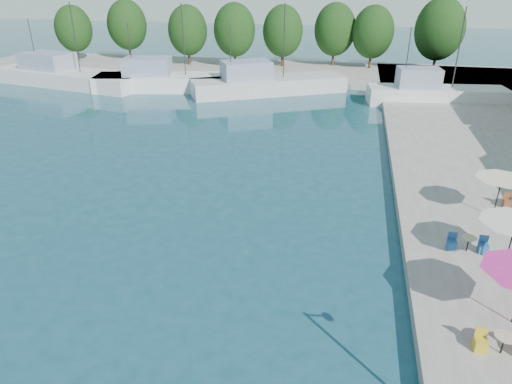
% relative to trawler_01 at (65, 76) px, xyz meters
% --- Properties ---
extents(quay_far, '(90.00, 16.00, 0.60)m').
position_rel_trawler_01_xyz_m(quay_far, '(24.87, 12.71, -0.77)').
color(quay_far, gray).
rests_on(quay_far, ground).
extents(trawler_01, '(21.16, 9.34, 10.20)m').
position_rel_trawler_01_xyz_m(trawler_01, '(0.00, 0.00, 0.00)').
color(trawler_01, silver).
rests_on(trawler_01, ground).
extents(trawler_02, '(18.54, 8.48, 10.20)m').
position_rel_trawler_01_xyz_m(trawler_02, '(13.71, -0.09, 0.00)').
color(trawler_02, white).
rests_on(trawler_02, ground).
extents(trawler_03, '(18.05, 12.64, 10.20)m').
position_rel_trawler_01_xyz_m(trawler_03, '(25.54, 0.70, 0.00)').
color(trawler_03, silver).
rests_on(trawler_03, ground).
extents(trawler_04, '(14.72, 5.47, 10.20)m').
position_rel_trawler_01_xyz_m(trawler_04, '(44.14, -0.47, 0.00)').
color(trawler_04, silver).
rests_on(trawler_04, ground).
extents(tree_01, '(5.48, 5.48, 8.11)m').
position_rel_trawler_01_xyz_m(tree_01, '(-6.73, 13.79, 4.21)').
color(tree_01, '#3F2B19').
rests_on(tree_01, quay_far).
extents(tree_02, '(5.97, 5.97, 8.83)m').
position_rel_trawler_01_xyz_m(tree_02, '(0.61, 16.87, 4.63)').
color(tree_02, '#3F2B19').
rests_on(tree_02, quay_far).
extents(tree_03, '(5.63, 5.63, 8.34)m').
position_rel_trawler_01_xyz_m(tree_03, '(11.51, 13.95, 4.34)').
color(tree_03, '#3F2B19').
rests_on(tree_03, quay_far).
extents(tree_04, '(5.87, 5.87, 8.70)m').
position_rel_trawler_01_xyz_m(tree_04, '(18.51, 13.96, 4.55)').
color(tree_04, '#3F2B19').
rests_on(tree_04, quay_far).
extents(tree_05, '(5.68, 5.68, 8.41)m').
position_rel_trawler_01_xyz_m(tree_05, '(25.18, 15.54, 4.39)').
color(tree_05, '#3F2B19').
rests_on(tree_05, quay_far).
extents(tree_06, '(5.86, 5.86, 8.68)m').
position_rel_trawler_01_xyz_m(tree_06, '(32.36, 17.67, 4.54)').
color(tree_06, '#3F2B19').
rests_on(tree_06, quay_far).
extents(tree_07, '(5.72, 5.72, 8.46)m').
position_rel_trawler_01_xyz_m(tree_07, '(37.66, 16.65, 4.42)').
color(tree_07, '#3F2B19').
rests_on(tree_07, quay_far).
extents(tree_08, '(6.48, 6.48, 9.59)m').
position_rel_trawler_01_xyz_m(tree_08, '(46.22, 15.72, 5.07)').
color(tree_08, '#3F2B19').
rests_on(tree_08, quay_far).
extents(umbrella_cream, '(2.72, 2.72, 2.24)m').
position_rel_trawler_01_xyz_m(umbrella_cream, '(43.86, -27.68, 1.52)').
color(umbrella_cream, black).
rests_on(umbrella_cream, quay_right).
extents(cafe_table_01, '(1.82, 0.70, 0.76)m').
position_rel_trawler_01_xyz_m(cafe_table_01, '(41.62, -38.42, -0.18)').
color(cafe_table_01, black).
rests_on(cafe_table_01, quay_right).
extents(cafe_table_02, '(1.82, 0.70, 0.76)m').
position_rel_trawler_01_xyz_m(cafe_table_02, '(41.75, -31.72, -0.18)').
color(cafe_table_02, black).
rests_on(cafe_table_02, quay_right).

